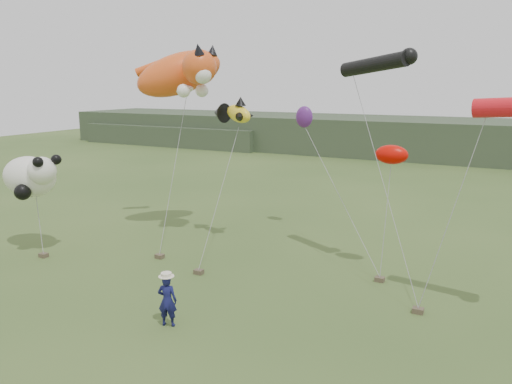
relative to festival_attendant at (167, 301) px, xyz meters
The scene contains 9 objects.
ground 0.91m from the festival_attendant, 12.91° to the right, with size 120.00×120.00×0.00m, color #385123.
headland 44.73m from the festival_attendant, 93.63° to the left, with size 90.00×13.00×4.00m.
festival_attendant is the anchor object (origin of this frame).
sandbag_anchors 4.79m from the festival_attendant, 96.51° to the left, with size 16.50×4.46×0.19m.
cat_kite 12.86m from the festival_attendant, 121.46° to the left, with size 5.88×4.68×3.26m.
fish_kite 10.57m from the festival_attendant, 106.43° to the left, with size 2.59×1.68×1.34m.
tube_kites 12.19m from the festival_attendant, 42.08° to the left, with size 8.98×4.50×2.41m.
panda_kite 11.08m from the festival_attendant, 161.78° to the left, with size 3.32×2.15×2.06m.
misc_kites 11.26m from the festival_attendant, 74.46° to the left, with size 6.56×4.83×2.04m.
Camera 1 is at (9.13, -11.92, 7.68)m, focal length 35.00 mm.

